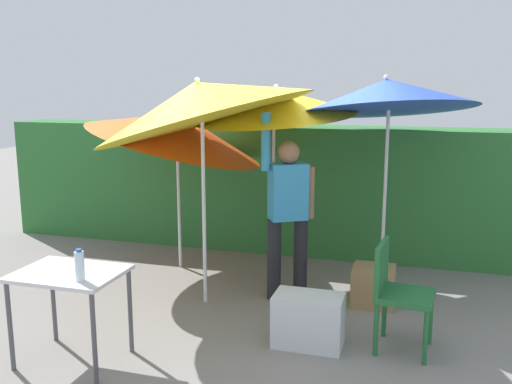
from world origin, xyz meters
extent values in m
plane|color=gray|center=(0.00, 0.00, 0.00)|extent=(24.00, 24.00, 0.00)
cube|color=#2D7033|center=(0.00, 2.11, 0.81)|extent=(8.00, 0.70, 1.62)
cylinder|color=silver|center=(-0.46, 0.06, 0.90)|extent=(0.04, 0.04, 1.81)
cone|color=yellow|center=(-0.46, 0.01, 1.98)|extent=(2.12, 2.10, 0.94)
sphere|color=silver|center=(-0.46, -0.04, 2.18)|extent=(0.05, 0.05, 0.05)
cylinder|color=silver|center=(-0.01, 1.00, 0.90)|extent=(0.04, 0.04, 1.79)
cone|color=yellow|center=(0.01, 0.99, 1.94)|extent=(1.79, 1.79, 0.56)
sphere|color=silver|center=(0.02, 0.98, 2.12)|extent=(0.05, 0.05, 0.05)
cylinder|color=silver|center=(1.19, 1.12, 0.94)|extent=(0.04, 0.04, 1.88)
cone|color=blue|center=(1.17, 1.11, 2.04)|extent=(1.86, 1.85, 0.68)
sphere|color=silver|center=(1.15, 1.10, 2.21)|extent=(0.05, 0.05, 0.05)
cylinder|color=silver|center=(-1.15, 0.99, 0.73)|extent=(0.04, 0.04, 1.46)
cone|color=#EA5919|center=(-1.16, 1.04, 1.63)|extent=(2.09, 2.06, 0.95)
sphere|color=silver|center=(-1.17, 1.08, 1.83)|extent=(0.05, 0.05, 0.05)
cylinder|color=black|center=(0.18, 0.34, 0.41)|extent=(0.14, 0.14, 0.82)
cylinder|color=black|center=(0.42, 0.48, 0.41)|extent=(0.14, 0.14, 0.82)
cube|color=#338EC6|center=(0.30, 0.41, 1.10)|extent=(0.42, 0.37, 0.56)
sphere|color=#8C6647|center=(0.30, 0.41, 1.49)|extent=(0.22, 0.22, 0.22)
cylinder|color=#338EC6|center=(0.10, 0.29, 1.60)|extent=(0.12, 0.12, 0.56)
cylinder|color=#8C6647|center=(0.49, 0.53, 1.08)|extent=(0.12, 0.12, 0.52)
cylinder|color=#236633|center=(1.64, -0.65, 0.22)|extent=(0.04, 0.04, 0.44)
cylinder|color=#236633|center=(1.68, -0.27, 0.22)|extent=(0.04, 0.04, 0.44)
cylinder|color=#236633|center=(1.26, -0.61, 0.22)|extent=(0.04, 0.04, 0.44)
cylinder|color=#236633|center=(1.31, -0.23, 0.22)|extent=(0.04, 0.04, 0.44)
cube|color=#236633|center=(1.47, -0.44, 0.47)|extent=(0.49, 0.49, 0.05)
cube|color=#236633|center=(1.28, -0.42, 0.69)|extent=(0.09, 0.44, 0.40)
cube|color=silver|center=(0.71, -0.58, 0.22)|extent=(0.57, 0.33, 0.44)
cube|color=#9E7A4C|center=(1.16, 0.48, 0.19)|extent=(0.41, 0.40, 0.38)
cylinder|color=#4C4C51|center=(-0.64, -1.10, 0.35)|extent=(0.04, 0.04, 0.71)
cylinder|color=#4C4C51|center=(-1.36, -1.10, 0.35)|extent=(0.04, 0.04, 0.71)
cylinder|color=#4C4C51|center=(-0.64, -1.62, 0.35)|extent=(0.04, 0.04, 0.71)
cylinder|color=#4C4C51|center=(-1.36, -1.62, 0.35)|extent=(0.04, 0.04, 0.71)
cube|color=silver|center=(-1.00, -1.36, 0.72)|extent=(0.80, 0.60, 0.03)
cylinder|color=silver|center=(-0.80, -1.51, 0.85)|extent=(0.07, 0.07, 0.22)
cylinder|color=#2D60B7|center=(-0.80, -1.51, 0.97)|extent=(0.04, 0.04, 0.02)
camera|label=1|loc=(1.52, -4.84, 2.14)|focal=39.02mm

